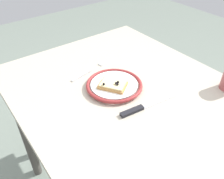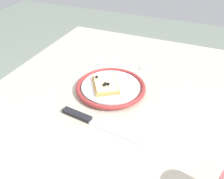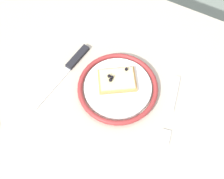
{
  "view_description": "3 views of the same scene",
  "coord_description": "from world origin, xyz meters",
  "px_view_note": "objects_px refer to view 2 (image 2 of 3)",
  "views": [
    {
      "loc": [
        0.55,
        -0.48,
        1.33
      ],
      "look_at": [
        -0.01,
        -0.06,
        0.79
      ],
      "focal_mm": 37.54,
      "sensor_mm": 36.0,
      "label": 1
    },
    {
      "loc": [
        0.54,
        0.21,
        1.22
      ],
      "look_at": [
        -0.01,
        -0.02,
        0.79
      ],
      "focal_mm": 38.05,
      "sensor_mm": 36.0,
      "label": 2
    },
    {
      "loc": [
        -0.19,
        0.3,
        1.48
      ],
      "look_at": [
        -0.02,
        -0.01,
        0.8
      ],
      "focal_mm": 46.11,
      "sensor_mm": 36.0,
      "label": 3
    }
  ],
  "objects_px": {
    "plate": "(111,87)",
    "knife": "(87,119)",
    "pizza_slice_near": "(106,84)",
    "fork": "(123,66)",
    "dining_table": "(115,126)"
  },
  "relations": [
    {
      "from": "plate",
      "to": "pizza_slice_near",
      "type": "relative_size",
      "value": 1.75
    },
    {
      "from": "plate",
      "to": "knife",
      "type": "relative_size",
      "value": 0.92
    },
    {
      "from": "dining_table",
      "to": "knife",
      "type": "relative_size",
      "value": 3.97
    },
    {
      "from": "pizza_slice_near",
      "to": "fork",
      "type": "relative_size",
      "value": 0.63
    },
    {
      "from": "dining_table",
      "to": "fork",
      "type": "height_order",
      "value": "fork"
    },
    {
      "from": "plate",
      "to": "knife",
      "type": "distance_m",
      "value": 0.16
    },
    {
      "from": "dining_table",
      "to": "pizza_slice_near",
      "type": "height_order",
      "value": "pizza_slice_near"
    },
    {
      "from": "dining_table",
      "to": "plate",
      "type": "relative_size",
      "value": 4.3
    },
    {
      "from": "dining_table",
      "to": "fork",
      "type": "bearing_deg",
      "value": -166.56
    },
    {
      "from": "pizza_slice_near",
      "to": "fork",
      "type": "height_order",
      "value": "pizza_slice_near"
    },
    {
      "from": "knife",
      "to": "fork",
      "type": "height_order",
      "value": "knife"
    },
    {
      "from": "pizza_slice_near",
      "to": "plate",
      "type": "bearing_deg",
      "value": 125.38
    },
    {
      "from": "plate",
      "to": "fork",
      "type": "xyz_separation_m",
      "value": [
        -0.16,
        -0.01,
        -0.01
      ]
    },
    {
      "from": "fork",
      "to": "dining_table",
      "type": "bearing_deg",
      "value": 13.44
    },
    {
      "from": "plate",
      "to": "knife",
      "type": "bearing_deg",
      "value": -1.96
    }
  ]
}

